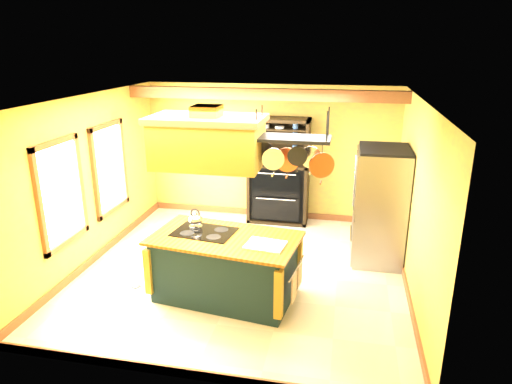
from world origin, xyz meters
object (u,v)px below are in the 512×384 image
(refrigerator, at_px, (379,208))
(hutch, at_px, (278,181))
(range_hood, at_px, (208,141))
(kitchen_island, at_px, (225,266))
(pot_rack, at_px, (293,148))

(refrigerator, relative_size, hutch, 0.89)
(refrigerator, distance_m, hutch, 2.34)
(range_hood, xyz_separation_m, hutch, (0.48, 3.05, -1.43))
(range_hood, bearing_deg, hutch, 81.11)
(kitchen_island, bearing_deg, pot_rack, 7.57)
(range_hood, bearing_deg, refrigerator, 34.98)
(pot_rack, height_order, hutch, pot_rack)
(range_hood, bearing_deg, pot_rack, -0.00)
(kitchen_island, xyz_separation_m, pot_rack, (0.91, -0.00, 1.73))
(hutch, bearing_deg, range_hood, -98.89)
(hutch, bearing_deg, pot_rack, -78.20)
(range_hood, xyz_separation_m, pot_rack, (1.11, -0.00, -0.05))
(refrigerator, xyz_separation_m, hutch, (-1.87, 1.41, -0.08))
(kitchen_island, height_order, hutch, hutch)
(range_hood, height_order, refrigerator, range_hood)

